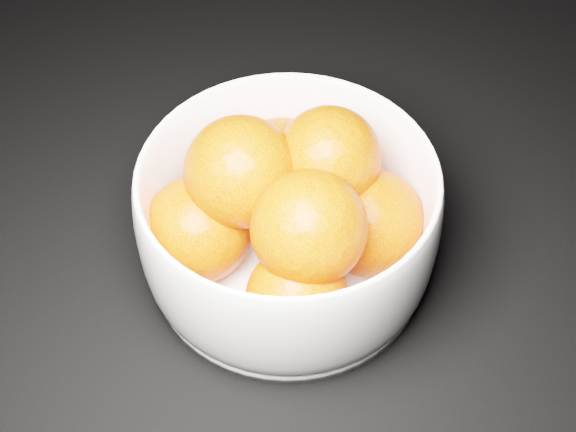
% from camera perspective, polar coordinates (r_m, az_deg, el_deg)
% --- Properties ---
extents(bowl, '(0.23, 0.23, 0.11)m').
position_cam_1_polar(bowl, '(0.62, 0.00, -0.34)').
color(bowl, white).
rests_on(bowl, ground).
extents(orange_pile, '(0.21, 0.20, 0.13)m').
position_cam_1_polar(orange_pile, '(0.61, -0.01, 0.58)').
color(orange_pile, '#EF430A').
rests_on(orange_pile, bowl).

